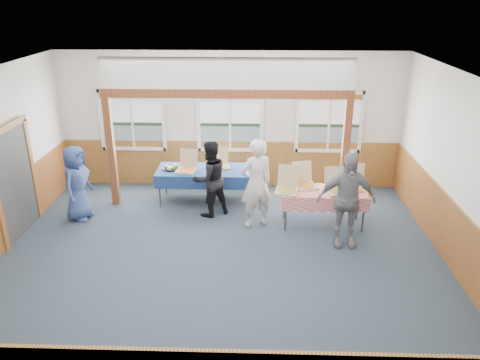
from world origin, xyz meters
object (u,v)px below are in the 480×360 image
man_blue (77,183)px  table_left (205,171)px  table_right (324,193)px  woman_black (210,179)px  woman_white (256,184)px  person_grey (346,200)px

man_blue → table_left: bearing=-58.2°
table_right → woman_black: size_ratio=1.12×
woman_white → person_grey: size_ratio=1.01×
table_left → person_grey: 3.35m
woman_white → man_blue: size_ratio=1.16×
table_right → woman_black: 2.34m
woman_black → table_right: bearing=136.2°
table_right → woman_white: bearing=-162.9°
table_right → woman_black: bearing=-175.8°
table_left → woman_white: size_ratio=1.19×
woman_black → person_grey: (2.59, -1.17, 0.09)m
woman_black → person_grey: size_ratio=0.90×
woman_black → person_grey: 2.85m
table_left → person_grey: bearing=-38.5°
woman_white → person_grey: bearing=132.9°
woman_black → person_grey: person_grey is taller
table_left → person_grey: person_grey is taller
woman_white → person_grey: woman_white is taller
table_right → man_blue: man_blue is taller
woman_white → table_left: bearing=-69.8°
woman_black → person_grey: bearing=121.7°
table_left → woman_black: woman_black is taller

